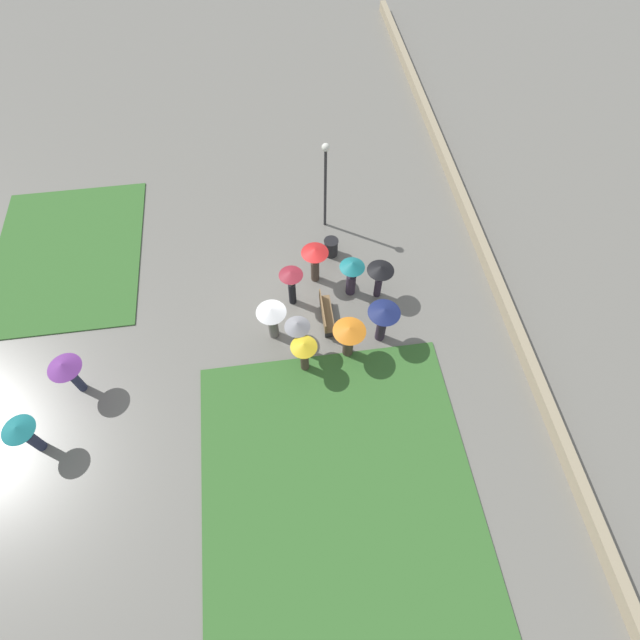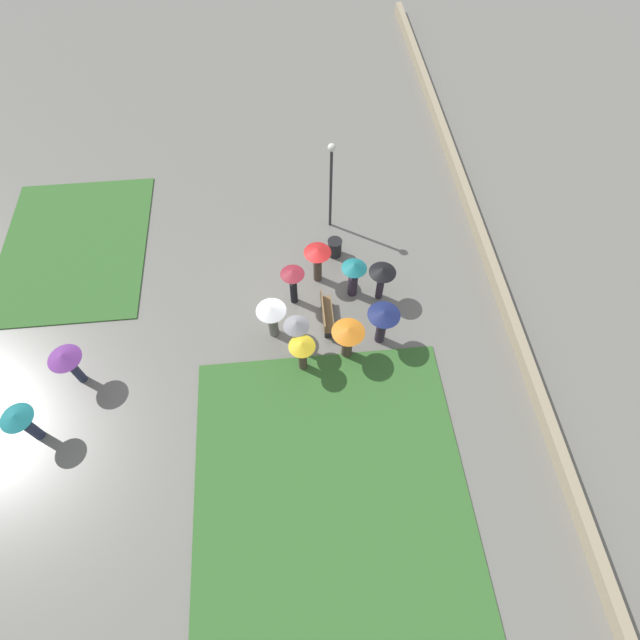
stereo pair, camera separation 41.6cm
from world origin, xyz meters
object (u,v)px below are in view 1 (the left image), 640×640
lamp_post (325,176)px  crowd_person_navy (383,318)px  crowd_person_teal (352,272)px  crowd_person_grey (298,331)px  crowd_person_white (272,316)px  crowd_person_maroon (291,281)px  crowd_person_red (315,258)px  trash_bin (331,247)px  crowd_person_yellow (304,351)px  crowd_person_orange (349,336)px  crowd_person_black (380,273)px  lone_walker_mid_plaza (23,433)px  lone_walker_far_path (66,370)px  park_bench (325,313)px

lamp_post → crowd_person_navy: (-6.13, -1.25, -1.42)m
crowd_person_navy → crowd_person_teal: size_ratio=1.02×
crowd_person_grey → crowd_person_white: bearing=124.4°
crowd_person_maroon → crowd_person_red: size_ratio=1.04×
trash_bin → crowd_person_maroon: bearing=140.3°
lamp_post → crowd_person_yellow: lamp_post is taller
crowd_person_red → crowd_person_yellow: bearing=-31.4°
trash_bin → crowd_person_orange: 4.99m
crowd_person_teal → crowd_person_black: size_ratio=1.04×
trash_bin → crowd_person_yellow: (-5.32, 1.77, 0.87)m
crowd_person_black → lone_walker_mid_plaza: (-4.69, 12.49, -0.07)m
lamp_post → lone_walker_mid_plaza: bearing=128.9°
crowd_person_navy → crowd_person_black: crowd_person_navy is taller
crowd_person_red → lone_walker_far_path: size_ratio=1.00×
crowd_person_white → lone_walker_mid_plaza: 8.85m
park_bench → crowd_person_black: size_ratio=0.96×
crowd_person_yellow → crowd_person_navy: bearing=-52.3°
crowd_person_black → crowd_person_grey: (-2.12, 3.43, -0.08)m
crowd_person_teal → crowd_person_red: size_ratio=1.01×
crowd_person_yellow → crowd_person_maroon: size_ratio=0.92×
crowd_person_orange → crowd_person_navy: bearing=-64.2°
park_bench → lone_walker_far_path: (-1.71, 9.11, 0.99)m
crowd_person_orange → crowd_person_teal: 2.86m
trash_bin → crowd_person_navy: crowd_person_navy is taller
crowd_person_orange → lone_walker_mid_plaza: 11.07m
crowd_person_orange → crowd_person_white: 2.92m
lamp_post → crowd_person_white: bearing=153.2°
crowd_person_red → lone_walker_far_path: bearing=-85.8°
park_bench → trash_bin: size_ratio=2.10×
park_bench → crowd_person_teal: bearing=-44.3°
lamp_post → trash_bin: (-1.74, -0.01, -2.37)m
crowd_person_orange → lone_walker_mid_plaza: lone_walker_mid_plaza is taller
crowd_person_maroon → lamp_post: bearing=123.5°
crowd_person_yellow → lone_walker_far_path: bearing=108.7°
crowd_person_navy → crowd_person_black: (2.00, -0.29, 0.01)m
crowd_person_red → crowd_person_black: bearing=45.7°
trash_bin → crowd_person_grey: size_ratio=0.44×
crowd_person_white → lone_walker_far_path: lone_walker_far_path is taller
trash_bin → crowd_person_teal: crowd_person_teal is taller
crowd_person_white → crowd_person_yellow: bearing=-83.9°
crowd_person_navy → crowd_person_black: 2.03m
crowd_person_grey → park_bench: bearing=31.6°
crowd_person_grey → lone_walker_mid_plaza: 9.41m
lamp_post → crowd_person_white: lamp_post is taller
crowd_person_white → crowd_person_grey: bearing=-68.2°
lone_walker_mid_plaza → crowd_person_yellow: bearing=72.3°
crowd_person_teal → trash_bin: bearing=-114.7°
crowd_person_teal → crowd_person_orange: bearing=40.7°
crowd_person_yellow → crowd_person_grey: size_ratio=0.94×
crowd_person_yellow → crowd_person_maroon: bearing=22.9°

